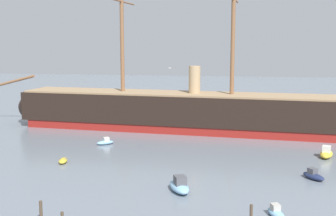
% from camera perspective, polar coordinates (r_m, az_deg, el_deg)
% --- Properties ---
extents(tall_ship, '(76.77, 17.17, 36.92)m').
position_cam_1_polar(tall_ship, '(88.16, 0.98, -0.35)').
color(tall_ship, maroon).
rests_on(tall_ship, ground).
extents(motorboat_foreground_right, '(2.23, 3.23, 1.25)m').
position_cam_1_polar(motorboat_foreground_right, '(47.04, 13.85, -13.01)').
color(motorboat_foreground_right, '#7FB2D6').
rests_on(motorboat_foreground_right, ground).
extents(motorboat_near_centre, '(3.76, 5.12, 1.99)m').
position_cam_1_polar(motorboat_near_centre, '(52.79, 1.50, -10.06)').
color(motorboat_near_centre, '#7FB2D6').
rests_on(motorboat_near_centre, ground).
extents(dinghy_mid_left, '(1.85, 2.97, 0.65)m').
position_cam_1_polar(dinghy_mid_left, '(66.71, -13.48, -6.66)').
color(dinghy_mid_left, gold).
rests_on(dinghy_mid_left, ground).
extents(motorboat_mid_right, '(3.18, 3.53, 1.42)m').
position_cam_1_polar(motorboat_mid_right, '(60.34, 18.36, -8.31)').
color(motorboat_mid_right, '#1E284C').
rests_on(motorboat_mid_right, ground).
extents(motorboat_alongside_bow, '(3.16, 2.83, 1.27)m').
position_cam_1_polar(motorboat_alongside_bow, '(77.02, -8.14, -4.39)').
color(motorboat_alongside_bow, '#7FB2D6').
rests_on(motorboat_alongside_bow, ground).
extents(motorboat_alongside_stern, '(2.92, 4.74, 1.85)m').
position_cam_1_polar(motorboat_alongside_stern, '(72.10, 19.88, -5.54)').
color(motorboat_alongside_stern, gold).
rests_on(motorboat_alongside_stern, ground).
extents(mooring_piling_nearest, '(0.31, 0.31, 2.29)m').
position_cam_1_polar(mooring_piling_nearest, '(45.56, -16.17, -12.87)').
color(mooring_piling_nearest, '#4C3D2D').
rests_on(mooring_piling_nearest, ground).
extents(mooring_piling_left_pair, '(0.30, 0.30, 2.19)m').
position_cam_1_polar(mooring_piling_left_pair, '(43.97, 10.74, -13.55)').
color(mooring_piling_left_pair, '#4C3D2D').
rests_on(mooring_piling_left_pair, ground).
extents(seagull_in_flight, '(0.87, 1.00, 0.13)m').
position_cam_1_polar(seagull_in_flight, '(60.71, 0.30, 5.20)').
color(seagull_in_flight, silver).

